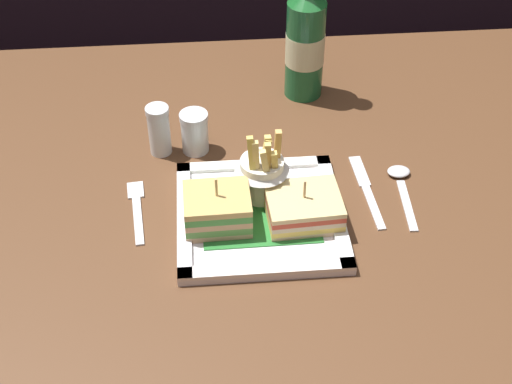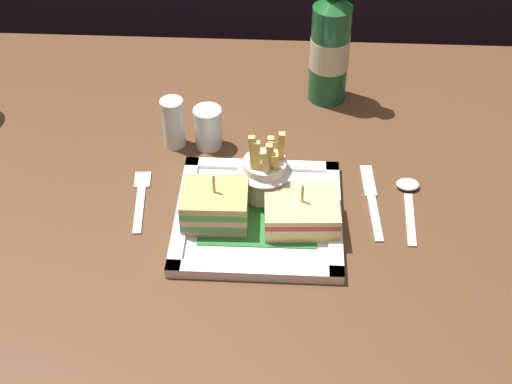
{
  "view_description": "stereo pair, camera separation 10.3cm",
  "coord_description": "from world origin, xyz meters",
  "px_view_note": "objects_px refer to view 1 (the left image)",
  "views": [
    {
      "loc": [
        -0.06,
        -0.78,
        1.47
      ],
      "look_at": [
        0.0,
        -0.01,
        0.78
      ],
      "focal_mm": 51.06,
      "sensor_mm": 36.0,
      "label": 1
    },
    {
      "loc": [
        0.04,
        -0.78,
        1.47
      ],
      "look_at": [
        0.0,
        -0.01,
        0.78
      ],
      "focal_mm": 51.06,
      "sensor_mm": 36.0,
      "label": 2
    }
  ],
  "objects_px": {
    "fries_cup": "(262,170)",
    "sandwich_half_left": "(217,209)",
    "dining_table": "(252,256)",
    "beer_bottle": "(305,40)",
    "spoon": "(401,181)",
    "square_plate": "(260,216)",
    "fork": "(137,208)",
    "salt_shaker": "(159,133)",
    "knife": "(366,188)",
    "sandwich_half_right": "(304,208)",
    "pepper_shaker": "(195,134)"
  },
  "relations": [
    {
      "from": "fries_cup",
      "to": "sandwich_half_left",
      "type": "bearing_deg",
      "value": -140.54
    },
    {
      "from": "dining_table",
      "to": "sandwich_half_left",
      "type": "distance_m",
      "value": 0.16
    },
    {
      "from": "fries_cup",
      "to": "beer_bottle",
      "type": "bearing_deg",
      "value": 70.51
    },
    {
      "from": "dining_table",
      "to": "spoon",
      "type": "distance_m",
      "value": 0.26
    },
    {
      "from": "beer_bottle",
      "to": "fries_cup",
      "type": "bearing_deg",
      "value": -109.49
    },
    {
      "from": "square_plate",
      "to": "spoon",
      "type": "relative_size",
      "value": 1.69
    },
    {
      "from": "square_plate",
      "to": "beer_bottle",
      "type": "height_order",
      "value": "beer_bottle"
    },
    {
      "from": "fork",
      "to": "spoon",
      "type": "height_order",
      "value": "spoon"
    },
    {
      "from": "fork",
      "to": "dining_table",
      "type": "bearing_deg",
      "value": -2.78
    },
    {
      "from": "beer_bottle",
      "to": "spoon",
      "type": "distance_m",
      "value": 0.3
    },
    {
      "from": "spoon",
      "to": "fries_cup",
      "type": "bearing_deg",
      "value": -175.14
    },
    {
      "from": "spoon",
      "to": "salt_shaker",
      "type": "xyz_separation_m",
      "value": [
        -0.36,
        0.11,
        0.03
      ]
    },
    {
      "from": "knife",
      "to": "dining_table",
      "type": "bearing_deg",
      "value": -172.21
    },
    {
      "from": "fork",
      "to": "knife",
      "type": "xyz_separation_m",
      "value": [
        0.34,
        0.02,
        0.0
      ]
    },
    {
      "from": "sandwich_half_right",
      "to": "fries_cup",
      "type": "distance_m",
      "value": 0.08
    },
    {
      "from": "square_plate",
      "to": "sandwich_half_right",
      "type": "relative_size",
      "value": 2.19
    },
    {
      "from": "sandwich_half_left",
      "to": "spoon",
      "type": "relative_size",
      "value": 0.67
    },
    {
      "from": "beer_bottle",
      "to": "pepper_shaker",
      "type": "distance_m",
      "value": 0.25
    },
    {
      "from": "dining_table",
      "to": "fries_cup",
      "type": "height_order",
      "value": "fries_cup"
    },
    {
      "from": "square_plate",
      "to": "knife",
      "type": "distance_m",
      "value": 0.17
    },
    {
      "from": "fork",
      "to": "beer_bottle",
      "type": "bearing_deg",
      "value": 44.75
    },
    {
      "from": "sandwich_half_left",
      "to": "fries_cup",
      "type": "bearing_deg",
      "value": 39.46
    },
    {
      "from": "knife",
      "to": "beer_bottle",
      "type": "bearing_deg",
      "value": 103.21
    },
    {
      "from": "square_plate",
      "to": "knife",
      "type": "xyz_separation_m",
      "value": [
        0.16,
        0.05,
        -0.01
      ]
    },
    {
      "from": "sandwich_half_left",
      "to": "salt_shaker",
      "type": "relative_size",
      "value": 1.1
    },
    {
      "from": "beer_bottle",
      "to": "salt_shaker",
      "type": "xyz_separation_m",
      "value": [
        -0.25,
        -0.15,
        -0.07
      ]
    },
    {
      "from": "square_plate",
      "to": "spoon",
      "type": "height_order",
      "value": "square_plate"
    },
    {
      "from": "sandwich_half_left",
      "to": "sandwich_half_right",
      "type": "height_order",
      "value": "sandwich_half_left"
    },
    {
      "from": "fork",
      "to": "spoon",
      "type": "xyz_separation_m",
      "value": [
        0.4,
        0.02,
        0.0
      ]
    },
    {
      "from": "knife",
      "to": "salt_shaker",
      "type": "bearing_deg",
      "value": 159.45
    },
    {
      "from": "dining_table",
      "to": "spoon",
      "type": "relative_size",
      "value": 8.81
    },
    {
      "from": "knife",
      "to": "pepper_shaker",
      "type": "distance_m",
      "value": 0.28
    },
    {
      "from": "knife",
      "to": "spoon",
      "type": "bearing_deg",
      "value": 8.21
    },
    {
      "from": "sandwich_half_left",
      "to": "beer_bottle",
      "type": "relative_size",
      "value": 0.34
    },
    {
      "from": "beer_bottle",
      "to": "fork",
      "type": "distance_m",
      "value": 0.41
    },
    {
      "from": "pepper_shaker",
      "to": "fries_cup",
      "type": "bearing_deg",
      "value": -52.84
    },
    {
      "from": "sandwich_half_right",
      "to": "beer_bottle",
      "type": "height_order",
      "value": "beer_bottle"
    },
    {
      "from": "beer_bottle",
      "to": "pepper_shaker",
      "type": "height_order",
      "value": "beer_bottle"
    },
    {
      "from": "pepper_shaker",
      "to": "dining_table",
      "type": "bearing_deg",
      "value": -60.26
    },
    {
      "from": "fries_cup",
      "to": "beer_bottle",
      "type": "xyz_separation_m",
      "value": [
        0.1,
        0.27,
        0.05
      ]
    },
    {
      "from": "fork",
      "to": "salt_shaker",
      "type": "relative_size",
      "value": 1.59
    },
    {
      "from": "spoon",
      "to": "dining_table",
      "type": "bearing_deg",
      "value": -172.11
    },
    {
      "from": "fries_cup",
      "to": "knife",
      "type": "relative_size",
      "value": 0.69
    },
    {
      "from": "sandwich_half_left",
      "to": "salt_shaker",
      "type": "height_order",
      "value": "sandwich_half_left"
    },
    {
      "from": "dining_table",
      "to": "sandwich_half_left",
      "type": "relative_size",
      "value": 13.2
    },
    {
      "from": "square_plate",
      "to": "fries_cup",
      "type": "height_order",
      "value": "fries_cup"
    },
    {
      "from": "sandwich_half_left",
      "to": "beer_bottle",
      "type": "bearing_deg",
      "value": 63.46
    },
    {
      "from": "salt_shaker",
      "to": "beer_bottle",
      "type": "bearing_deg",
      "value": 30.75
    },
    {
      "from": "knife",
      "to": "sandwich_half_right",
      "type": "bearing_deg",
      "value": -147.9
    },
    {
      "from": "square_plate",
      "to": "salt_shaker",
      "type": "bearing_deg",
      "value": 130.29
    }
  ]
}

